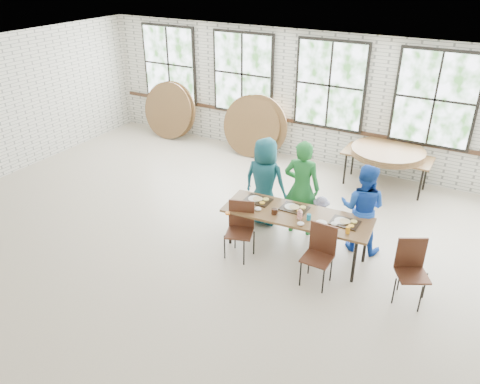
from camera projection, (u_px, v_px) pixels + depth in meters
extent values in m
plane|color=#B4A48F|center=(228.00, 258.00, 7.72)|extent=(12.00, 12.00, 0.00)
plane|color=white|center=(226.00, 76.00, 6.34)|extent=(12.00, 12.00, 0.00)
plane|color=silver|center=(329.00, 101.00, 10.51)|extent=(12.00, 0.00, 12.00)
cube|color=#422819|center=(327.00, 127.00, 10.76)|extent=(11.80, 0.05, 0.08)
cube|color=black|center=(169.00, 64.00, 12.21)|extent=(1.62, 0.05, 1.97)
cube|color=white|center=(169.00, 64.00, 12.18)|extent=(1.50, 0.01, 1.85)
cube|color=black|center=(243.00, 74.00, 11.25)|extent=(1.62, 0.05, 1.97)
cube|color=white|center=(242.00, 74.00, 11.22)|extent=(1.50, 0.01, 1.85)
cube|color=black|center=(330.00, 85.00, 10.29)|extent=(1.62, 0.05, 1.97)
cube|color=white|center=(330.00, 86.00, 10.26)|extent=(1.50, 0.01, 1.85)
cube|color=black|center=(435.00, 99.00, 9.33)|extent=(1.62, 0.05, 1.97)
cube|color=white|center=(435.00, 100.00, 9.30)|extent=(1.50, 0.01, 1.85)
cube|color=brown|center=(297.00, 215.00, 7.55)|extent=(2.46, 0.99, 0.04)
cylinder|color=black|center=(230.00, 226.00, 7.96)|extent=(0.05, 0.05, 0.70)
cylinder|color=black|center=(247.00, 211.00, 8.42)|extent=(0.05, 0.05, 0.70)
cylinder|color=black|center=(354.00, 263.00, 7.01)|extent=(0.05, 0.05, 0.70)
cylinder|color=black|center=(365.00, 243.00, 7.48)|extent=(0.05, 0.05, 0.70)
cube|color=#452417|center=(239.00, 233.00, 7.56)|extent=(0.53, 0.51, 0.03)
cube|color=#452417|center=(242.00, 214.00, 7.61)|extent=(0.41, 0.16, 0.50)
cylinder|color=black|center=(225.00, 247.00, 7.62)|extent=(0.02, 0.02, 0.44)
cylinder|color=black|center=(235.00, 237.00, 7.88)|extent=(0.02, 0.02, 0.44)
cylinder|color=black|center=(244.00, 253.00, 7.46)|extent=(0.02, 0.02, 0.44)
cylinder|color=black|center=(254.00, 243.00, 7.72)|extent=(0.02, 0.02, 0.44)
cube|color=#452417|center=(317.00, 259.00, 6.94)|extent=(0.43, 0.41, 0.03)
cube|color=#452417|center=(323.00, 239.00, 6.97)|extent=(0.42, 0.04, 0.50)
cylinder|color=black|center=(300.00, 274.00, 6.99)|extent=(0.02, 0.02, 0.44)
cylinder|color=black|center=(309.00, 262.00, 7.25)|extent=(0.02, 0.02, 0.44)
cylinder|color=black|center=(323.00, 281.00, 6.83)|extent=(0.02, 0.02, 0.44)
cylinder|color=black|center=(331.00, 269.00, 7.10)|extent=(0.02, 0.02, 0.44)
cube|color=#452417|center=(412.00, 275.00, 6.58)|extent=(0.56, 0.55, 0.03)
cube|color=#452417|center=(411.00, 253.00, 6.64)|extent=(0.38, 0.23, 0.50)
cylinder|color=black|center=(394.00, 291.00, 6.64)|extent=(0.02, 0.02, 0.44)
cylinder|color=black|center=(399.00, 278.00, 6.90)|extent=(0.02, 0.02, 0.44)
cylinder|color=black|center=(420.00, 299.00, 6.48)|extent=(0.02, 0.02, 0.44)
cylinder|color=black|center=(425.00, 286.00, 6.74)|extent=(0.02, 0.02, 0.44)
imported|color=#194F60|center=(265.00, 182.00, 8.40)|extent=(0.82, 0.55, 1.64)
imported|color=#1D6E2C|center=(302.00, 188.00, 8.07)|extent=(0.69, 0.51, 1.74)
imported|color=#1A1441|center=(320.00, 217.00, 8.12)|extent=(0.52, 0.31, 0.79)
imported|color=blue|center=(362.00, 208.00, 7.64)|extent=(0.77, 0.61, 1.54)
cube|color=brown|center=(387.00, 156.00, 9.72)|extent=(1.81, 0.77, 0.04)
cylinder|color=black|center=(345.00, 169.00, 10.02)|extent=(0.04, 0.04, 0.70)
cylinder|color=black|center=(353.00, 160.00, 10.44)|extent=(0.04, 0.04, 0.70)
cylinder|color=black|center=(420.00, 185.00, 9.34)|extent=(0.04, 0.04, 0.70)
cylinder|color=black|center=(426.00, 175.00, 9.76)|extent=(0.04, 0.04, 0.70)
cube|color=black|center=(258.00, 200.00, 7.93)|extent=(0.44, 0.33, 0.02)
cube|color=black|center=(294.00, 208.00, 7.68)|extent=(0.44, 0.33, 0.02)
cube|color=black|center=(345.00, 223.00, 7.28)|extent=(0.44, 0.33, 0.02)
cylinder|color=black|center=(274.00, 211.00, 7.51)|extent=(0.09, 0.09, 0.09)
cube|color=red|center=(300.00, 216.00, 7.38)|extent=(0.06, 0.06, 0.11)
cylinder|color=#1578A2|center=(309.00, 217.00, 7.35)|extent=(0.07, 0.07, 0.10)
cylinder|color=orange|center=(348.00, 230.00, 7.00)|extent=(0.07, 0.07, 0.11)
cylinder|color=white|center=(321.00, 225.00, 7.13)|extent=(0.17, 0.17, 0.10)
ellipsoid|color=white|center=(258.00, 209.00, 7.63)|extent=(0.11, 0.11, 0.05)
ellipsoid|color=white|center=(301.00, 224.00, 7.22)|extent=(0.11, 0.11, 0.05)
ellipsoid|color=white|center=(334.00, 224.00, 7.22)|extent=(0.11, 0.11, 0.05)
cylinder|color=brown|center=(388.00, 154.00, 9.70)|extent=(1.50, 1.50, 0.04)
cylinder|color=brown|center=(388.00, 152.00, 9.68)|extent=(1.50, 1.50, 0.04)
cylinder|color=brown|center=(388.00, 150.00, 9.66)|extent=(1.50, 1.50, 0.04)
cylinder|color=brown|center=(172.00, 110.00, 12.44)|extent=(1.50, 0.31, 1.48)
cylinder|color=brown|center=(168.00, 111.00, 12.39)|extent=(1.50, 0.38, 1.47)
cylinder|color=brown|center=(259.00, 126.00, 11.30)|extent=(1.50, 0.19, 1.50)
cylinder|color=brown|center=(251.00, 126.00, 11.30)|extent=(1.50, 0.41, 1.46)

